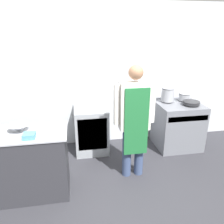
% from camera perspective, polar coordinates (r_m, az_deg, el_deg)
% --- Properties ---
extents(ground_plane, '(14.00, 14.00, 0.00)m').
position_cam_1_polar(ground_plane, '(3.05, 1.15, -24.82)').
color(ground_plane, '#2D2D33').
extents(wall_back, '(8.00, 0.05, 2.70)m').
position_cam_1_polar(wall_back, '(4.25, -4.02, 9.08)').
color(wall_back, silver).
rests_on(wall_back, ground_plane).
extents(prep_counter, '(1.37, 0.63, 0.93)m').
position_cam_1_polar(prep_counter, '(3.30, -23.28, -12.49)').
color(prep_counter, '#2D2D33').
rests_on(prep_counter, ground_plane).
extents(stove, '(0.82, 0.79, 0.90)m').
position_cam_1_polar(stove, '(4.50, 16.60, -3.21)').
color(stove, slate).
rests_on(stove, ground_plane).
extents(fridge_unit, '(0.60, 0.64, 0.85)m').
position_cam_1_polar(fridge_unit, '(4.16, -5.45, -4.57)').
color(fridge_unit, '#93999E').
rests_on(fridge_unit, ground_plane).
extents(person_cook, '(0.62, 0.24, 1.75)m').
position_cam_1_polar(person_cook, '(3.21, 5.88, -1.25)').
color(person_cook, '#38476B').
rests_on(person_cook, ground_plane).
extents(mixing_bowl, '(0.27, 0.27, 0.09)m').
position_cam_1_polar(mixing_bowl, '(3.11, -23.17, -3.87)').
color(mixing_bowl, '#9EA0A8').
rests_on(mixing_bowl, prep_counter).
extents(plastic_tub, '(0.14, 0.14, 0.06)m').
position_cam_1_polar(plastic_tub, '(2.87, -20.81, -5.82)').
color(plastic_tub, teal).
rests_on(plastic_tub, prep_counter).
extents(stock_pot, '(0.25, 0.25, 0.28)m').
position_cam_1_polar(stock_pot, '(4.35, 14.39, 4.58)').
color(stock_pot, '#9EA0A8').
rests_on(stock_pot, stove).
extents(saute_pan, '(0.30, 0.30, 0.06)m').
position_cam_1_polar(saute_pan, '(4.30, 20.00, 2.28)').
color(saute_pan, '#262628').
rests_on(saute_pan, stove).
extents(sauce_pot, '(0.22, 0.22, 0.15)m').
position_cam_1_polar(sauce_pot, '(4.52, 18.39, 3.91)').
color(sauce_pot, '#9EA0A8').
rests_on(sauce_pot, stove).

